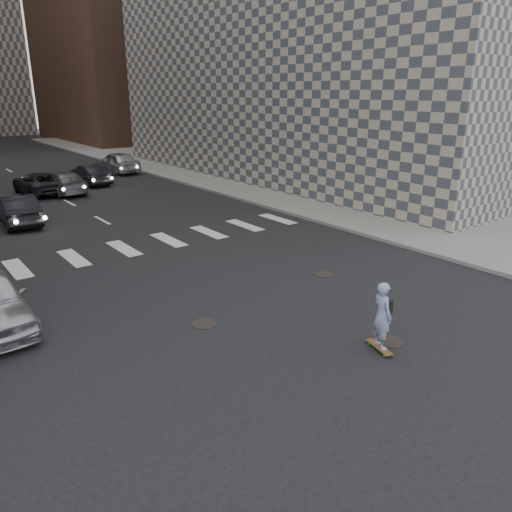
{
  "coord_description": "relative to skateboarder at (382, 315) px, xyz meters",
  "views": [
    {
      "loc": [
        -8.28,
        -9.45,
        6.03
      ],
      "look_at": [
        0.3,
        1.9,
        1.3
      ],
      "focal_mm": 35.0,
      "sensor_mm": 36.0,
      "label": 1
    }
  ],
  "objects": [
    {
      "name": "traffic_car_b",
      "position": [
        -0.08,
        24.62,
        -0.25
      ],
      "size": [
        2.16,
        4.77,
        1.35
      ],
      "primitive_type": "imported",
      "rotation": [
        0.0,
        0.0,
        3.2
      ],
      "color": "slate",
      "rests_on": "ground"
    },
    {
      "name": "traffic_car_a",
      "position": [
        -4.03,
        18.26,
        -0.23
      ],
      "size": [
        1.8,
        4.35,
        1.4
      ],
      "primitive_type": "imported",
      "rotation": [
        0.0,
        0.0,
        3.07
      ],
      "color": "black",
      "rests_on": "ground"
    },
    {
      "name": "building_right",
      "position": [
        17.83,
        21.11,
        10.05
      ],
      "size": [
        15.0,
        33.0,
        22.0
      ],
      "color": "#ADA08E",
      "rests_on": "ground"
    },
    {
      "name": "skateboarder",
      "position": [
        0.0,
        0.0,
        0.0
      ],
      "size": [
        0.56,
        0.92,
        1.78
      ],
      "rotation": [
        0.0,
        0.0,
        -0.28
      ],
      "color": "brown",
      "rests_on": "ground"
    },
    {
      "name": "ground",
      "position": [
        -0.66,
        2.62,
        -0.93
      ],
      "size": [
        160.0,
        160.0,
        0.0
      ],
      "primitive_type": "plane",
      "color": "black",
      "rests_on": "ground"
    },
    {
      "name": "traffic_car_c",
      "position": [
        -1.27,
        25.28,
        -0.28
      ],
      "size": [
        2.34,
        4.79,
        1.31
      ],
      "primitive_type": "imported",
      "rotation": [
        0.0,
        0.0,
        3.18
      ],
      "color": "black",
      "rests_on": "ground"
    },
    {
      "name": "sidewalk_right",
      "position": [
        13.84,
        22.62,
        -0.86
      ],
      "size": [
        13.0,
        80.0,
        0.15
      ],
      "primitive_type": "cube",
      "color": "gray",
      "rests_on": "ground"
    },
    {
      "name": "manhole_c",
      "position": [
        2.64,
        4.62,
        -0.92
      ],
      "size": [
        0.7,
        0.7,
        0.02
      ],
      "primitive_type": "cylinder",
      "color": "black",
      "rests_on": "ground"
    },
    {
      "name": "manhole_b",
      "position": [
        -2.66,
        3.82,
        -0.92
      ],
      "size": [
        0.7,
        0.7,
        0.02
      ],
      "primitive_type": "cylinder",
      "color": "black",
      "rests_on": "ground"
    },
    {
      "name": "traffic_car_d",
      "position": [
        5.84,
        30.4,
        -0.12
      ],
      "size": [
        2.23,
        4.86,
        1.61
      ],
      "primitive_type": "imported",
      "rotation": [
        0.0,
        0.0,
        3.21
      ],
      "color": "silver",
      "rests_on": "ground"
    },
    {
      "name": "manhole_a",
      "position": [
        0.54,
        0.12,
        -0.92
      ],
      "size": [
        0.7,
        0.7,
        0.02
      ],
      "primitive_type": "cylinder",
      "color": "black",
      "rests_on": "ground"
    },
    {
      "name": "traffic_car_e",
      "position": [
        2.4,
        26.62,
        -0.25
      ],
      "size": [
        1.57,
        4.17,
        1.36
      ],
      "primitive_type": "imported",
      "rotation": [
        0.0,
        0.0,
        3.17
      ],
      "color": "black",
      "rests_on": "ground"
    }
  ]
}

